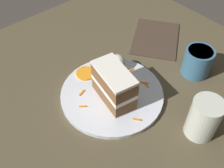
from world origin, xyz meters
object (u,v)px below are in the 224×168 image
(orange_garnish, at_px, (86,73))
(drinking_glass, at_px, (203,120))
(coffee_mug, at_px, (198,61))
(menu_card, at_px, (156,38))
(plate, at_px, (112,94))
(cream_dollop, at_px, (117,62))
(cake_slice, at_px, (114,85))

(orange_garnish, height_order, drinking_glass, drinking_glass)
(coffee_mug, bearing_deg, menu_card, 80.23)
(plate, distance_m, drinking_glass, 0.24)
(drinking_glass, relative_size, menu_card, 0.54)
(cream_dollop, distance_m, orange_garnish, 0.09)
(drinking_glass, height_order, coffee_mug, drinking_glass)
(cake_slice, distance_m, cream_dollop, 0.11)
(orange_garnish, height_order, coffee_mug, coffee_mug)
(orange_garnish, bearing_deg, plate, -84.22)
(cake_slice, xyz_separation_m, drinking_glass, (0.09, -0.21, -0.01))
(cake_slice, bearing_deg, plate, -103.83)
(coffee_mug, xyz_separation_m, menu_card, (0.03, 0.19, -0.04))
(plate, bearing_deg, cake_slice, -114.06)
(orange_garnish, bearing_deg, drinking_glass, -73.90)
(cake_slice, bearing_deg, menu_card, -148.92)
(orange_garnish, relative_size, drinking_glass, 0.53)
(drinking_glass, bearing_deg, orange_garnish, 106.10)
(cream_dollop, xyz_separation_m, drinking_glass, (0.01, -0.29, 0.01))
(menu_card, bearing_deg, orange_garnish, -128.06)
(coffee_mug, relative_size, menu_card, 0.41)
(cream_dollop, height_order, menu_card, cream_dollop)
(coffee_mug, height_order, menu_card, coffee_mug)
(plate, height_order, drinking_glass, drinking_glass)
(plate, height_order, cream_dollop, cream_dollop)
(plate, bearing_deg, menu_card, 18.51)
(orange_garnish, distance_m, drinking_glass, 0.34)
(cream_dollop, distance_m, drinking_glass, 0.29)
(plate, xyz_separation_m, cream_dollop, (0.07, 0.06, 0.03))
(plate, bearing_deg, drinking_glass, -69.45)
(plate, xyz_separation_m, menu_card, (0.28, 0.09, -0.00))
(cake_slice, bearing_deg, coffee_mug, 173.23)
(drinking_glass, relative_size, coffee_mug, 1.31)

